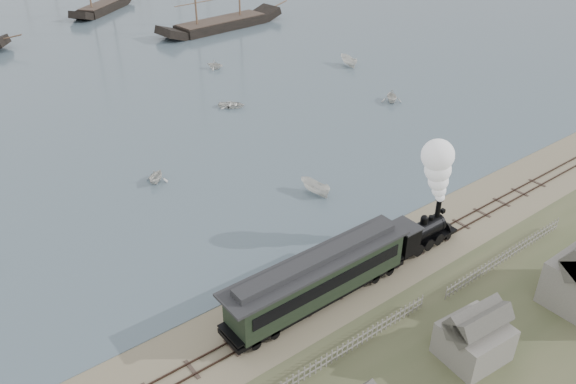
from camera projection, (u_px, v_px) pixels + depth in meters
ground at (327, 274)px, 43.68m from camera, size 600.00×600.00×0.00m
rail_track at (344, 287)px, 42.29m from camera, size 120.00×1.80×0.16m
picket_fence_west at (321, 370)px, 35.51m from camera, size 19.00×0.10×1.20m
picket_fence_east at (505, 261)px, 45.09m from camera, size 15.00×0.10×1.20m
shed_mid at (470, 355)px, 36.54m from camera, size 4.00×3.50×3.60m
locomotive at (434, 200)px, 45.16m from camera, size 7.21×2.69×8.99m
passenger_coach at (318, 277)px, 39.75m from camera, size 15.37×2.96×3.73m
beached_dinghy at (301, 278)px, 42.57m from camera, size 3.22×4.41×0.89m
rowboat_1 at (156, 176)px, 55.61m from camera, size 3.45×3.48×1.39m
rowboat_2 at (315, 188)px, 53.68m from camera, size 3.58×1.94×1.31m
rowboat_3 at (232, 105)px, 72.57m from camera, size 4.14×4.19×0.71m
rowboat_4 at (392, 96)px, 73.93m from camera, size 4.05×3.97×1.62m
rowboat_5 at (348, 61)px, 86.89m from camera, size 4.03×2.04×1.49m
rowboat_7 at (215, 64)px, 85.62m from camera, size 3.53×3.41×1.42m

